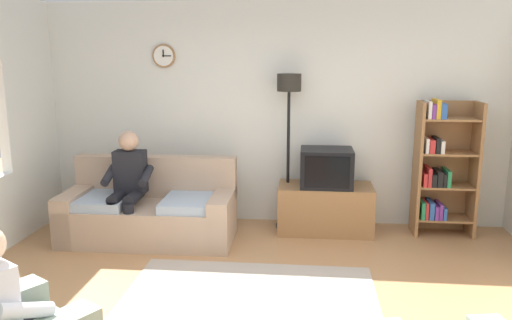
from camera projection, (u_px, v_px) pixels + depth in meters
name	position (u px, v px, depth m)	size (l,w,h in m)	color
back_wall_assembly	(275.00, 114.00, 6.21)	(6.20, 0.17, 2.70)	silver
couch	(150.00, 212.00, 5.72)	(1.91, 0.90, 0.90)	tan
tv_stand	(325.00, 208.00, 5.97)	(1.10, 0.56, 0.56)	olive
tv	(326.00, 168.00, 5.84)	(0.60, 0.49, 0.44)	black
bookshelf	(441.00, 168.00, 5.80)	(0.68, 0.36, 1.58)	olive
floor_lamp	(289.00, 108.00, 5.87)	(0.28, 0.28, 1.85)	black
area_rug	(248.00, 304.00, 4.23)	(2.20, 1.70, 0.01)	#AD9E8E
person_on_couch	(128.00, 181.00, 5.55)	(0.51, 0.54, 1.24)	black
person_in_left_armchair	(7.00, 305.00, 2.99)	(0.61, 0.64, 1.12)	silver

